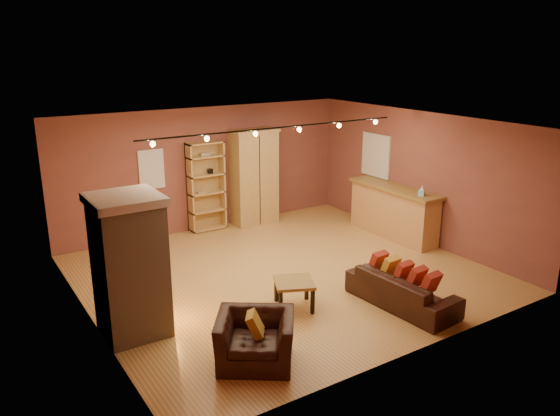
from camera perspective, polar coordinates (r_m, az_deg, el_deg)
floor at (r=10.31m, az=0.39°, el=-6.87°), size 7.00×7.00×0.00m
ceiling at (r=9.54m, az=0.43°, el=8.73°), size 7.00×7.00×0.00m
back_wall at (r=12.60m, az=-7.71°, el=4.08°), size 7.00×0.02×2.80m
left_wall at (r=8.53m, az=-19.72°, el=-2.95°), size 0.02×6.50×2.80m
right_wall at (r=12.04m, az=14.52°, el=3.10°), size 0.02×6.50×2.80m
fireplace at (r=8.21m, az=-15.37°, el=-5.86°), size 1.01×0.98×2.12m
back_window at (r=12.07m, az=-13.29°, el=3.95°), size 0.56×0.04×0.86m
bookcase at (r=12.54m, az=-7.82°, el=2.34°), size 0.84×0.33×2.05m
armoire at (r=12.89m, az=-2.77°, el=3.29°), size 1.11×0.63×2.26m
bar_counter at (r=12.35m, az=11.76°, el=-0.34°), size 0.63×2.37×1.14m
tissue_box at (r=11.59m, az=14.62°, el=1.68°), size 0.17×0.17×0.22m
right_window at (r=12.94m, az=9.99°, el=5.44°), size 0.05×0.90×1.00m
loveseat at (r=9.19m, az=12.67°, el=-7.71°), size 0.70×1.95×0.79m
armchair at (r=7.47m, az=-2.61°, el=-12.77°), size 1.23×1.14×0.90m
coffee_table at (r=8.91m, az=1.48°, el=-8.03°), size 0.82×0.82×0.47m
track_rail at (r=9.72m, az=-0.22°, el=8.20°), size 5.20×0.09×0.13m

